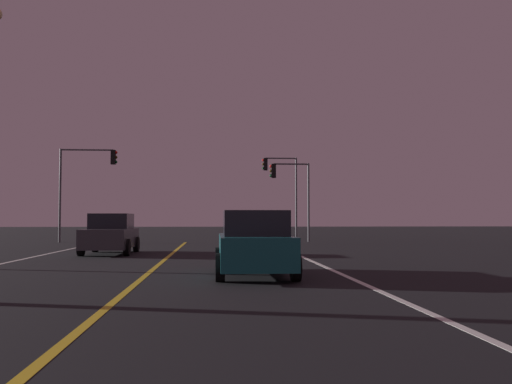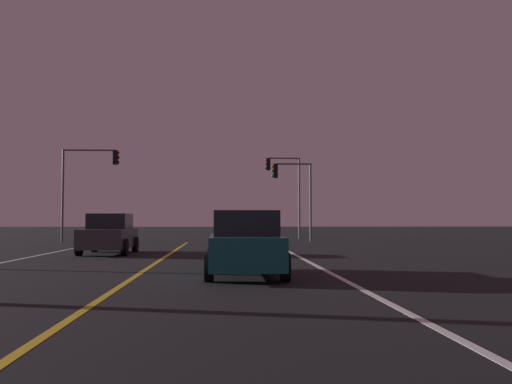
{
  "view_description": "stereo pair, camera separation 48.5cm",
  "coord_description": "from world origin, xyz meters",
  "px_view_note": "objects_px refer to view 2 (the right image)",
  "views": [
    {
      "loc": [
        1.81,
        0.02,
        1.51
      ],
      "look_at": [
        3.91,
        28.82,
        2.84
      ],
      "focal_mm": 39.64,
      "sensor_mm": 36.0,
      "label": 1
    },
    {
      "loc": [
        2.29,
        0.02,
        1.51
      ],
      "look_at": [
        3.91,
        28.82,
        2.84
      ],
      "focal_mm": 39.64,
      "sensor_mm": 36.0,
      "label": 2
    }
  ],
  "objects_px": {
    "traffic_light_near_right": "(292,183)",
    "car_oncoming": "(109,234)",
    "car_lead_same_lane": "(245,244)",
    "traffic_light_near_left": "(90,173)",
    "traffic_light_far_right": "(284,179)"
  },
  "relations": [
    {
      "from": "car_lead_same_lane",
      "to": "traffic_light_far_right",
      "type": "xyz_separation_m",
      "value": [
        3.83,
        26.66,
        3.56
      ]
    },
    {
      "from": "traffic_light_near_right",
      "to": "traffic_light_far_right",
      "type": "distance_m",
      "value": 5.54
    },
    {
      "from": "car_lead_same_lane",
      "to": "traffic_light_near_right",
      "type": "xyz_separation_m",
      "value": [
        3.75,
        21.16,
        2.91
      ]
    },
    {
      "from": "car_oncoming",
      "to": "traffic_light_near_right",
      "type": "height_order",
      "value": "traffic_light_near_right"
    },
    {
      "from": "traffic_light_near_right",
      "to": "traffic_light_near_left",
      "type": "height_order",
      "value": "traffic_light_near_left"
    },
    {
      "from": "car_lead_same_lane",
      "to": "traffic_light_near_right",
      "type": "bearing_deg",
      "value": -10.06
    },
    {
      "from": "traffic_light_near_right",
      "to": "traffic_light_near_left",
      "type": "relative_size",
      "value": 0.86
    },
    {
      "from": "car_lead_same_lane",
      "to": "traffic_light_near_left",
      "type": "distance_m",
      "value": 23.26
    },
    {
      "from": "traffic_light_near_right",
      "to": "car_oncoming",
      "type": "bearing_deg",
      "value": 51.56
    },
    {
      "from": "car_oncoming",
      "to": "traffic_light_near_right",
      "type": "bearing_deg",
      "value": 141.56
    },
    {
      "from": "traffic_light_far_right",
      "to": "car_lead_same_lane",
      "type": "bearing_deg",
      "value": 81.82
    },
    {
      "from": "traffic_light_near_right",
      "to": "traffic_light_far_right",
      "type": "height_order",
      "value": "traffic_light_far_right"
    },
    {
      "from": "car_oncoming",
      "to": "traffic_light_near_left",
      "type": "distance_m",
      "value": 12.6
    },
    {
      "from": "traffic_light_far_right",
      "to": "traffic_light_near_left",
      "type": "bearing_deg",
      "value": 23.18
    },
    {
      "from": "car_lead_same_lane",
      "to": "traffic_light_far_right",
      "type": "relative_size",
      "value": 0.72
    }
  ]
}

